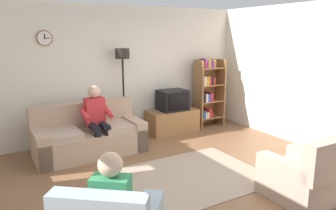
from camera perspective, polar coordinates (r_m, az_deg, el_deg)
ground_plane at (r=4.82m, az=3.80°, el=-13.57°), size 12.00×12.00×0.00m
back_wall_assembly at (r=6.74m, az=-8.83°, el=5.82°), size 6.20×0.17×2.70m
right_wall at (r=6.44m, az=25.68°, el=4.43°), size 0.12×5.80×2.70m
couch at (r=5.94m, az=-13.88°, el=-5.55°), size 1.91×0.90×0.90m
tv_stand at (r=7.04m, az=0.74°, el=-2.86°), size 1.10×0.56×0.50m
tv at (r=6.91m, az=0.85°, el=0.87°), size 0.60×0.49×0.44m
bookshelf at (r=7.52m, az=7.04°, el=2.59°), size 0.68×0.36×1.58m
floor_lamp at (r=6.43m, az=-8.07°, el=6.43°), size 0.28×0.28×1.85m
armchair_near_bookshelf at (r=4.62m, az=23.03°, el=-11.82°), size 0.81×0.89×0.90m
area_rug at (r=4.97m, az=3.84°, el=-12.67°), size 2.20×1.70×0.01m
person_on_couch at (r=5.77m, az=-12.57°, el=-2.03°), size 0.51×0.54×1.24m
person_in_left_armchair at (r=3.11m, az=-9.47°, el=-16.72°), size 0.62×0.64×1.12m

